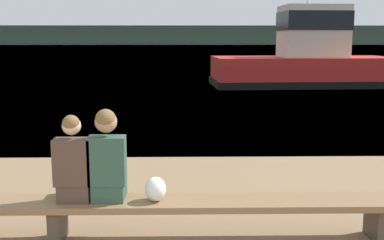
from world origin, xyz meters
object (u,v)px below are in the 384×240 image
Objects in this scene: person_right at (107,159)px; shopping_bag at (156,189)px; tugboat_red at (306,60)px; person_left at (74,165)px; bench_main at (57,208)px.

shopping_bag is at bearing -3.00° from person_right.
tugboat_red reaches higher than shopping_bag.
tugboat_red reaches higher than person_right.
person_right is 3.80× the size of shopping_bag.
person_left is at bearing 155.37° from tugboat_red.
person_right reaches higher than person_left.
shopping_bag is (0.50, -0.03, -0.32)m from person_right.
bench_main is 8.05× the size of person_left.
person_right is (0.35, -0.00, 0.06)m from person_left.
bench_main is 7.55× the size of person_right.
tugboat_red is at bearing 68.51° from person_left.
person_left is 18.40m from tugboat_red.
tugboat_red is at bearing 67.97° from bench_main.
bench_main is 28.70× the size of shopping_bag.
tugboat_red is (6.38, 17.12, 0.24)m from person_right.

